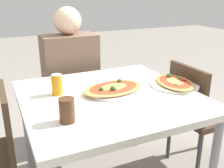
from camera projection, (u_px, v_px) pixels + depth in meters
name	position (u px, v px, depth m)	size (l,w,h in m)	color
dining_table	(109.00, 105.00, 1.60)	(1.02, 0.99, 0.73)	silver
chair_far_seated	(69.00, 89.00, 2.35)	(0.40, 0.40, 0.83)	#3F2D1E
chair_side_right	(198.00, 111.00, 1.92)	(0.40, 0.40, 0.83)	#3F2D1E
person_seated	(71.00, 68.00, 2.18)	(0.44, 0.29, 1.20)	#2D2D38
pizza_main	(114.00, 89.00, 1.61)	(0.43, 0.33, 0.06)	white
soda_can	(57.00, 85.00, 1.55)	(0.07, 0.07, 0.12)	orange
drink_glass	(67.00, 110.00, 1.23)	(0.08, 0.08, 0.12)	#4C2D19
pizza_second	(175.00, 83.00, 1.71)	(0.32, 0.38, 0.06)	white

